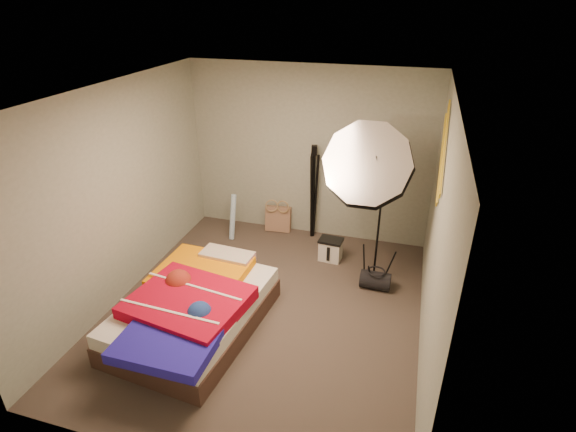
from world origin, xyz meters
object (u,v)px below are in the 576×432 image
at_px(camera_case, 330,250).
at_px(duffel_bag, 375,280).
at_px(photo_umbrella, 368,166).
at_px(tote_bag, 278,219).
at_px(bed, 194,309).
at_px(wrapping_roll, 233,217).
at_px(camera_tripod, 313,186).

xyz_separation_m(camera_case, duffel_bag, (0.67, -0.50, -0.03)).
bearing_deg(photo_umbrella, duffel_bag, -22.54).
xyz_separation_m(tote_bag, bed, (-0.20, -2.43, 0.07)).
xyz_separation_m(camera_case, photo_umbrella, (0.45, -0.41, 1.42)).
height_order(tote_bag, wrapping_roll, wrapping_roll).
bearing_deg(camera_tripod, camera_case, -55.63).
bearing_deg(camera_case, camera_tripod, 129.03).
xyz_separation_m(tote_bag, wrapping_roll, (-0.58, -0.41, 0.15)).
bearing_deg(wrapping_roll, bed, -79.36).
distance_m(wrapping_roll, camera_tripod, 1.28).
height_order(duffel_bag, bed, bed).
height_order(duffel_bag, camera_tripod, camera_tripod).
bearing_deg(wrapping_roll, camera_tripod, 18.75).
xyz_separation_m(tote_bag, camera_tripod, (0.55, -0.03, 0.63)).
relative_size(wrapping_roll, photo_umbrella, 0.31).
relative_size(tote_bag, wrapping_roll, 0.56).
bearing_deg(bed, duffel_bag, 35.88).
xyz_separation_m(bed, camera_tripod, (0.75, 2.40, 0.55)).
distance_m(tote_bag, camera_case, 1.13).
bearing_deg(bed, camera_case, 57.70).
bearing_deg(camera_tripod, bed, -107.29).
relative_size(tote_bag, photo_umbrella, 0.18).
bearing_deg(photo_umbrella, wrapping_roll, 162.85).
relative_size(camera_case, bed, 0.14).
relative_size(tote_bag, duffel_bag, 1.05).
distance_m(tote_bag, camera_tripod, 0.83).
bearing_deg(camera_case, bed, -117.65).
distance_m(duffel_bag, camera_tripod, 1.68).
xyz_separation_m(tote_bag, photo_umbrella, (1.40, -1.02, 1.37)).
height_order(wrapping_roll, camera_tripod, camera_tripod).
height_order(bed, photo_umbrella, photo_umbrella).
relative_size(wrapping_roll, camera_tripod, 0.48).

